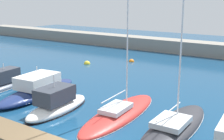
# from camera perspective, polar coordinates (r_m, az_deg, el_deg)

# --- Properties ---
(ground_plane) EXTENTS (120.00, 120.00, 0.00)m
(ground_plane) POSITION_cam_1_polar(r_m,az_deg,el_deg) (20.06, -8.23, -12.98)
(ground_plane) COLOR navy
(breakwater_seawall) EXTENTS (108.00, 3.38, 2.06)m
(breakwater_seawall) POSITION_cam_1_polar(r_m,az_deg,el_deg) (48.96, 19.38, 3.56)
(breakwater_seawall) COLOR gray
(breakwater_seawall) RESTS_ON ground_plane
(motorboat_slate_second) EXTENTS (2.84, 8.47, 2.80)m
(motorboat_slate_second) POSITION_cam_1_polar(r_m,az_deg,el_deg) (32.15, -20.26, -2.56)
(motorboat_slate_second) COLOR slate
(motorboat_slate_second) RESTS_ON ground_plane
(motorboat_navy_third) EXTENTS (3.81, 9.89, 3.01)m
(motorboat_navy_third) POSITION_cam_1_polar(r_m,az_deg,el_deg) (28.88, -13.67, -3.45)
(motorboat_navy_third) COLOR navy
(motorboat_navy_third) RESTS_ON ground_plane
(motorboat_white_fourth) EXTENTS (2.66, 6.84, 3.36)m
(motorboat_white_fourth) POSITION_cam_1_polar(r_m,az_deg,el_deg) (24.70, -10.29, -6.29)
(motorboat_white_fourth) COLOR white
(motorboat_white_fourth) RESTS_ON ground_plane
(sailboat_red_fifth) EXTENTS (3.53, 10.56, 18.05)m
(sailboat_red_fifth) POSITION_cam_1_polar(r_m,az_deg,el_deg) (23.71, 1.45, -8.12)
(sailboat_red_fifth) COLOR #B72D28
(sailboat_red_fifth) RESTS_ON ground_plane
(sailboat_charcoal_sixth) EXTENTS (3.03, 10.24, 20.60)m
(sailboat_charcoal_sixth) POSITION_cam_1_polar(r_m,az_deg,el_deg) (21.68, 11.67, -10.41)
(sailboat_charcoal_sixth) COLOR #2D2D33
(sailboat_charcoal_sixth) RESTS_ON ground_plane
(mooring_buoy_yellow) EXTENTS (0.89, 0.89, 0.89)m
(mooring_buoy_yellow) POSITION_cam_1_polar(r_m,az_deg,el_deg) (41.49, -4.72, 1.14)
(mooring_buoy_yellow) COLOR yellow
(mooring_buoy_yellow) RESTS_ON ground_plane
(mooring_buoy_orange) EXTENTS (0.78, 0.78, 0.78)m
(mooring_buoy_orange) POSITION_cam_1_polar(r_m,az_deg,el_deg) (42.92, 3.69, 1.58)
(mooring_buoy_orange) COLOR orange
(mooring_buoy_orange) RESTS_ON ground_plane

